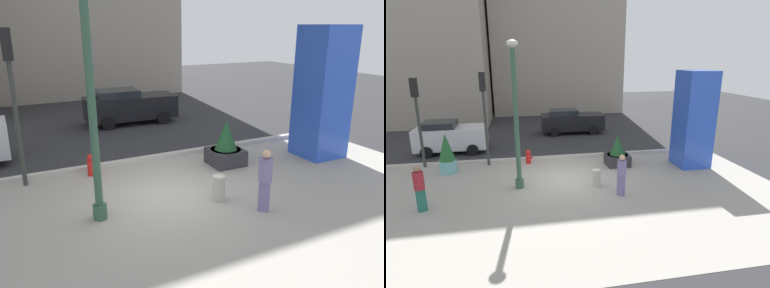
# 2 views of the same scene
# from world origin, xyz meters

# --- Properties ---
(ground_plane) EXTENTS (60.00, 60.00, 0.00)m
(ground_plane) POSITION_xyz_m (0.00, 4.00, 0.00)
(ground_plane) COLOR #2D2D30
(plaza_pavement) EXTENTS (18.00, 10.00, 0.02)m
(plaza_pavement) POSITION_xyz_m (0.00, -2.00, 0.00)
(plaza_pavement) COLOR #9E998E
(plaza_pavement) RESTS_ON ground_plane
(curb_strip) EXTENTS (18.00, 0.24, 0.16)m
(curb_strip) POSITION_xyz_m (0.00, 3.12, 0.08)
(curb_strip) COLOR #B7B2A8
(curb_strip) RESTS_ON ground_plane
(lamp_post) EXTENTS (0.44, 0.44, 6.06)m
(lamp_post) POSITION_xyz_m (-2.14, -0.54, 2.95)
(lamp_post) COLOR #335642
(lamp_post) RESTS_ON ground_plane
(art_pillar_blue) EXTENTS (1.54, 1.54, 4.80)m
(art_pillar_blue) POSITION_xyz_m (6.55, 0.79, 2.40)
(art_pillar_blue) COLOR blue
(art_pillar_blue) RESTS_ON ground_plane
(potted_plant_mid_plaza) EXTENTS (1.15, 1.15, 1.64)m
(potted_plant_mid_plaza) POSITION_xyz_m (2.86, 1.47, 0.67)
(potted_plant_mid_plaza) COLOR #2D2D33
(potted_plant_mid_plaza) RESTS_ON ground_plane
(fire_hydrant) EXTENTS (0.36, 0.26, 0.75)m
(fire_hydrant) POSITION_xyz_m (-1.66, 2.56, 0.37)
(fire_hydrant) COLOR red
(fire_hydrant) RESTS_ON ground_plane
(concrete_bollard) EXTENTS (0.36, 0.36, 0.75)m
(concrete_bollard) POSITION_xyz_m (1.13, -0.98, 0.38)
(concrete_bollard) COLOR #B2ADA3
(concrete_bollard) RESTS_ON ground_plane
(traffic_light_corner) EXTENTS (0.28, 0.42, 4.72)m
(traffic_light_corner) POSITION_xyz_m (-3.69, 2.67, 3.18)
(traffic_light_corner) COLOR #333833
(traffic_light_corner) RESTS_ON ground_plane
(car_far_lane) EXTENTS (4.53, 2.12, 1.74)m
(car_far_lane) POSITION_xyz_m (1.70, 8.88, 0.89)
(car_far_lane) COLOR black
(car_far_lane) RESTS_ON ground_plane
(pedestrian_by_curb) EXTENTS (0.51, 0.51, 1.73)m
(pedestrian_by_curb) POSITION_xyz_m (1.88, -2.06, 0.96)
(pedestrian_by_curb) COLOR slate
(pedestrian_by_curb) RESTS_ON ground_plane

